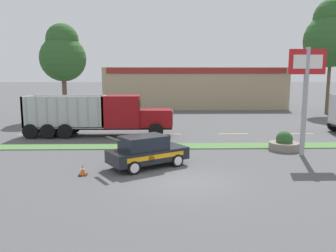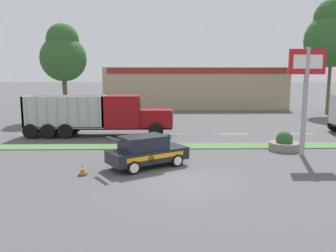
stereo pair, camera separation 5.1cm
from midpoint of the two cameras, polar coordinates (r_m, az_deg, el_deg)
name	(u,v)px [view 1 (the left image)]	position (r m, az deg, el deg)	size (l,w,h in m)	color
ground_plane	(183,181)	(14.72, 2.55, -9.53)	(600.00, 600.00, 0.00)	#515154
grass_verge	(175,146)	(21.70, 1.22, -3.54)	(120.00, 1.73, 0.06)	#517F42
centre_line_2	(32,135)	(28.36, -22.58, -1.39)	(2.40, 0.14, 0.01)	yellow
centre_line_3	(100,134)	(26.89, -11.78, -1.42)	(2.40, 0.14, 0.01)	yellow
centre_line_4	(167,134)	(26.46, -0.20, -1.40)	(2.40, 0.14, 0.01)	yellow
centre_line_5	(234,134)	(27.12, 11.29, -1.32)	(2.40, 0.14, 0.01)	yellow
centre_line_6	(299,133)	(28.80, 21.83, -1.21)	(2.40, 0.14, 0.01)	yellow
dump_truck_lead	(111,116)	(25.92, -9.88, 1.79)	(11.26, 2.72, 3.46)	black
rally_car	(147,151)	(16.73, -3.84, -4.35)	(4.32, 3.57, 1.67)	black
store_sign_post	(306,82)	(20.36, 22.84, 7.04)	(2.08, 0.28, 6.22)	#9E9EA3
stone_planter	(284,144)	(21.84, 19.50, -2.89)	(1.86, 1.86, 1.22)	gray
traffic_cone	(83,170)	(15.97, -14.73, -7.47)	(0.39, 0.39, 0.49)	black
store_building_backdrop	(192,88)	(51.38, 4.25, 6.68)	(25.93, 12.10, 5.88)	tan
tree_behind_left	(63,54)	(37.58, -17.88, 11.84)	(4.89, 4.89, 10.21)	brown
tree_behind_centre	(332,34)	(45.34, 26.61, 14.06)	(6.51, 6.51, 13.87)	brown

